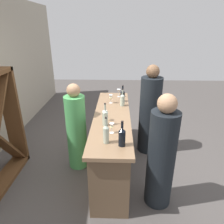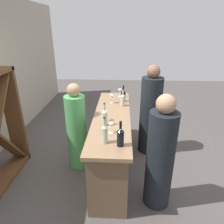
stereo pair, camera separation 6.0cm
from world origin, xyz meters
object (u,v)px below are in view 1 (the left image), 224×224
wine_bottle_rightmost_near_black (123,95)px  wine_glass_near_right (111,98)px  wine_bottle_leftmost_near_black (122,136)px  wine_bottle_second_left_clear_pale (106,133)px  wine_glass_near_center (112,126)px  wine_glass_far_left (105,114)px  wine_glass_near_left (119,91)px  wine_bottle_second_right_clear_pale (122,99)px  person_right_guest (76,130)px  person_center_guest (150,114)px  wine_bottle_center_clear_pale (105,117)px  person_left_guest (161,157)px

wine_bottle_rightmost_near_black → wine_glass_near_right: bearing=114.6°
wine_bottle_leftmost_near_black → wine_bottle_second_left_clear_pale: bearing=73.8°
wine_bottle_leftmost_near_black → wine_glass_near_center: bearing=22.9°
wine_bottle_leftmost_near_black → wine_glass_far_left: size_ratio=2.06×
wine_glass_near_left → wine_bottle_second_right_clear_pale: bearing=-172.6°
person_right_guest → wine_glass_far_left: bearing=-37.7°
wine_bottle_leftmost_near_black → person_center_guest: 1.49m
wine_bottle_center_clear_pale → wine_bottle_rightmost_near_black: (0.99, -0.26, -0.01)m
wine_bottle_leftmost_near_black → person_left_guest: bearing=-79.4°
wine_bottle_rightmost_near_black → wine_glass_far_left: wine_bottle_rightmost_near_black is taller
wine_bottle_second_left_clear_pale → wine_glass_near_left: bearing=-4.9°
wine_glass_near_left → person_left_guest: (-1.69, -0.54, -0.33)m
wine_bottle_center_clear_pale → wine_glass_near_right: (0.89, -0.05, -0.02)m
wine_glass_near_center → person_left_guest: size_ratio=0.09×
wine_bottle_leftmost_near_black → wine_glass_near_left: size_ratio=2.02×
wine_bottle_rightmost_near_black → wine_glass_near_right: 0.23m
wine_bottle_center_clear_pale → wine_glass_near_right: wine_bottle_center_clear_pale is taller
wine_bottle_center_clear_pale → wine_bottle_rightmost_near_black: bearing=-14.6°
person_right_guest → wine_glass_near_right: bearing=29.2°
person_left_guest → person_center_guest: size_ratio=0.94×
wine_bottle_leftmost_near_black → wine_bottle_second_right_clear_pale: 1.30m
wine_bottle_second_left_clear_pale → wine_glass_near_center: bearing=-13.6°
person_left_guest → wine_glass_near_center: bearing=-9.0°
wine_bottle_second_left_clear_pale → person_center_guest: person_center_guest is taller
wine_bottle_center_clear_pale → wine_glass_near_left: bearing=-8.5°
wine_glass_near_left → wine_glass_far_left: wine_glass_near_left is taller
wine_glass_near_right → person_center_guest: size_ratio=0.10×
person_center_guest → wine_glass_near_left: bearing=-18.4°
wine_glass_far_left → person_right_guest: 0.63m
wine_glass_near_left → wine_glass_far_left: bearing=169.7°
wine_bottle_center_clear_pale → wine_glass_far_left: 0.14m
wine_glass_near_left → person_right_guest: (-0.94, 0.68, -0.38)m
wine_bottle_second_right_clear_pale → wine_bottle_rightmost_near_black: size_ratio=1.01×
person_right_guest → person_center_guest: bearing=4.7°
wine_bottle_leftmost_near_black → wine_glass_far_left: bearing=19.7°
person_center_guest → wine_bottle_second_left_clear_pale: bearing=80.0°
wine_bottle_leftmost_near_black → wine_glass_near_right: (1.42, 0.18, -0.02)m
wine_bottle_center_clear_pale → person_right_guest: 0.70m
wine_glass_near_center → person_center_guest: size_ratio=0.08×
wine_bottle_rightmost_near_black → wine_glass_near_center: size_ratio=2.19×
wine_bottle_center_clear_pale → wine_glass_near_right: 0.89m
wine_bottle_rightmost_near_black → person_right_guest: (-0.68, 0.75, -0.38)m
wine_bottle_second_left_clear_pale → wine_glass_near_right: size_ratio=2.13×
wine_glass_near_left → person_right_guest: size_ratio=0.11×
wine_glass_near_center → wine_glass_far_left: bearing=17.0°
wine_bottle_second_left_clear_pale → wine_bottle_leftmost_near_black: bearing=-106.2°
wine_bottle_second_right_clear_pale → person_left_guest: person_left_guest is taller
wine_glass_near_right → person_left_guest: person_left_guest is taller
wine_glass_far_left → wine_bottle_leftmost_near_black: bearing=-160.3°
wine_glass_far_left → person_center_guest: (0.69, -0.77, -0.29)m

